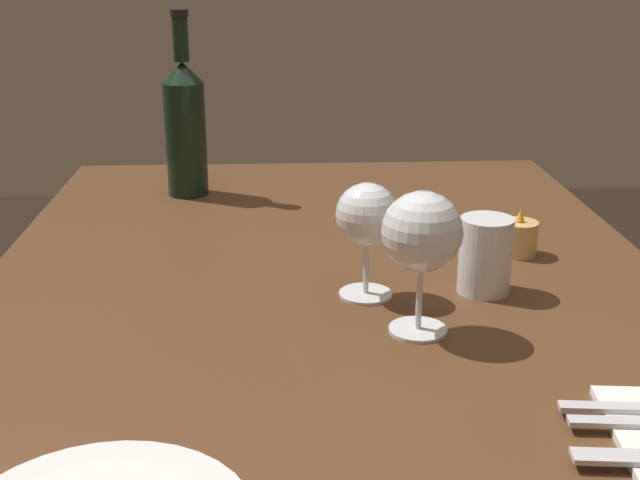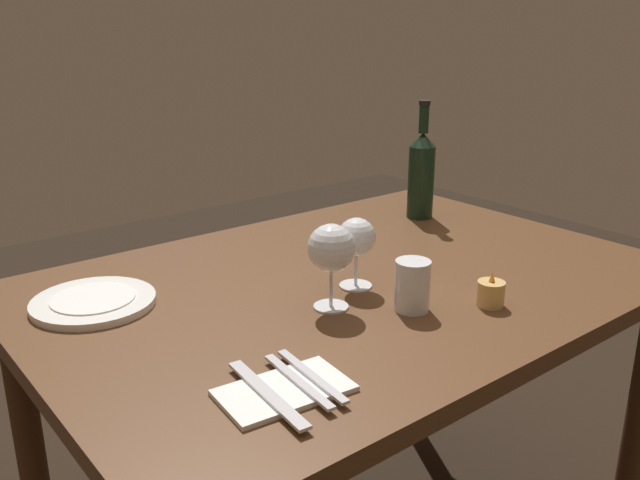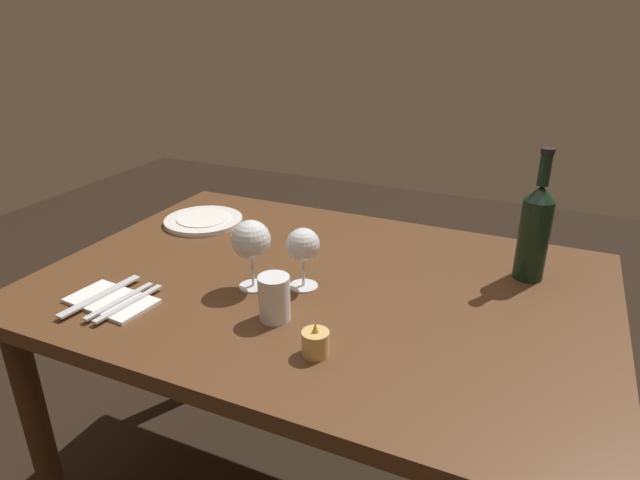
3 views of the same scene
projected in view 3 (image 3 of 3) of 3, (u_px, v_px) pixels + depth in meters
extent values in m
cube|color=#56351E|center=(320.00, 287.00, 1.29)|extent=(1.30, 0.90, 0.04)
cylinder|color=#412816|center=(563.00, 385.00, 1.53)|extent=(0.06, 0.06, 0.70)
cylinder|color=#412816|center=(217.00, 301.00, 1.97)|extent=(0.06, 0.06, 0.70)
cylinder|color=#412816|center=(41.00, 442.00, 1.33)|extent=(0.06, 0.06, 0.70)
cylinder|color=white|center=(253.00, 286.00, 1.25)|extent=(0.07, 0.07, 0.00)
cylinder|color=white|center=(253.00, 270.00, 1.23)|extent=(0.01, 0.01, 0.08)
sphere|color=white|center=(251.00, 240.00, 1.20)|extent=(0.09, 0.09, 0.09)
cylinder|color=#510A14|center=(251.00, 243.00, 1.21)|extent=(0.07, 0.07, 0.02)
cylinder|color=white|center=(304.00, 286.00, 1.25)|extent=(0.07, 0.07, 0.00)
cylinder|color=white|center=(303.00, 272.00, 1.24)|extent=(0.01, 0.01, 0.07)
sphere|color=white|center=(303.00, 245.00, 1.21)|extent=(0.08, 0.08, 0.08)
cylinder|color=#510A14|center=(303.00, 245.00, 1.21)|extent=(0.06, 0.06, 0.02)
cylinder|color=black|center=(533.00, 240.00, 1.26)|extent=(0.07, 0.07, 0.19)
cone|color=black|center=(541.00, 193.00, 1.21)|extent=(0.07, 0.07, 0.03)
cylinder|color=black|center=(545.00, 170.00, 1.19)|extent=(0.03, 0.03, 0.07)
cylinder|color=black|center=(548.00, 151.00, 1.18)|extent=(0.03, 0.03, 0.01)
cylinder|color=white|center=(274.00, 298.00, 1.11)|extent=(0.07, 0.07, 0.10)
cylinder|color=silver|center=(275.00, 309.00, 1.12)|extent=(0.06, 0.06, 0.04)
cylinder|color=#DBB266|center=(315.00, 343.00, 1.00)|extent=(0.05, 0.05, 0.05)
cylinder|color=white|center=(315.00, 346.00, 1.00)|extent=(0.04, 0.04, 0.03)
cone|color=#F99E2D|center=(315.00, 327.00, 0.99)|extent=(0.01, 0.01, 0.02)
cylinder|color=white|center=(204.00, 221.00, 1.62)|extent=(0.23, 0.23, 0.01)
cylinder|color=white|center=(203.00, 218.00, 1.62)|extent=(0.16, 0.16, 0.00)
cube|color=white|center=(111.00, 301.00, 1.18)|extent=(0.20, 0.13, 0.01)
cube|color=silver|center=(120.00, 301.00, 1.17)|extent=(0.03, 0.18, 0.00)
cube|color=silver|center=(129.00, 303.00, 1.16)|extent=(0.03, 0.18, 0.00)
cube|color=silver|center=(101.00, 296.00, 1.19)|extent=(0.04, 0.21, 0.00)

